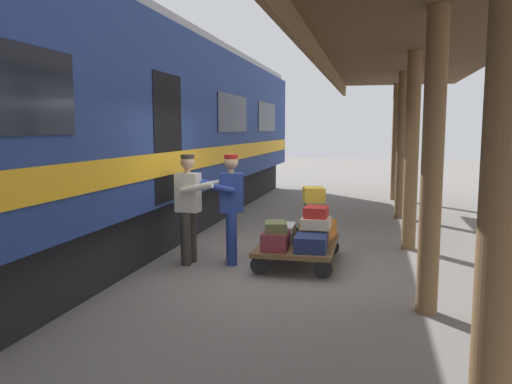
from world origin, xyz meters
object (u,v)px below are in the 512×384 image
(porter_in_overalls, at_px, (230,205))
(suitcase_olive_duffel, at_px, (276,227))
(suitcase_teal_softside, at_px, (287,231))
(suitcase_brown_leather, at_px, (315,235))
(train_car, at_px, (83,131))
(porter_by_door, at_px, (189,205))
(suitcase_orange_carryall, at_px, (318,229))
(suitcase_yellow_case, at_px, (314,195))
(suitcase_gray_aluminum, at_px, (282,233))
(suitcase_cream_canvas, at_px, (316,223))
(suitcase_burgundy_valise, at_px, (276,240))
(suitcase_red_plastic, at_px, (316,212))
(suitcase_slate_roller, at_px, (315,207))
(luggage_cart, at_px, (298,246))
(suitcase_tan_vintage, at_px, (316,216))
(suitcase_navy_fabric, at_px, (311,243))

(porter_in_overalls, bearing_deg, suitcase_olive_duffel, 159.65)
(suitcase_teal_softside, bearing_deg, suitcase_brown_leather, 137.74)
(suitcase_olive_duffel, bearing_deg, train_car, -5.96)
(porter_by_door, bearing_deg, suitcase_orange_carryall, -156.32)
(suitcase_orange_carryall, distance_m, porter_in_overalls, 1.53)
(suitcase_yellow_case, bearing_deg, suitcase_orange_carryall, 140.96)
(train_car, height_order, suitcase_olive_duffel, train_car)
(suitcase_gray_aluminum, relative_size, suitcase_yellow_case, 1.44)
(suitcase_gray_aluminum, bearing_deg, suitcase_cream_canvas, 176.19)
(suitcase_burgundy_valise, distance_m, suitcase_teal_softside, 0.94)
(suitcase_gray_aluminum, bearing_deg, suitcase_brown_leather, 180.00)
(train_car, bearing_deg, suitcase_olive_duffel, 174.04)
(suitcase_orange_carryall, height_order, suitcase_red_plastic, suitcase_red_plastic)
(suitcase_red_plastic, distance_m, porter_by_door, 1.95)
(suitcase_slate_roller, xyz_separation_m, suitcase_red_plastic, (-0.07, 0.51, 0.00))
(suitcase_cream_canvas, distance_m, suitcase_olive_duffel, 0.71)
(suitcase_burgundy_valise, bearing_deg, luggage_cart, -118.83)
(train_car, distance_m, porter_in_overalls, 2.76)
(suitcase_brown_leather, bearing_deg, porter_in_overalls, 9.68)
(suitcase_orange_carryall, xyz_separation_m, suitcase_red_plastic, (-0.02, 0.47, 0.36))
(train_car, height_order, suitcase_brown_leather, train_car)
(suitcase_tan_vintage, bearing_deg, suitcase_orange_carryall, 134.91)
(suitcase_brown_leather, xyz_separation_m, porter_by_door, (1.90, 0.36, 0.46))
(porter_by_door, bearing_deg, suitcase_brown_leather, -169.19)
(suitcase_tan_vintage, relative_size, porter_in_overalls, 0.26)
(suitcase_orange_carryall, xyz_separation_m, suitcase_tan_vintage, (0.04, -0.04, 0.20))
(suitcase_brown_leather, bearing_deg, suitcase_red_plastic, 168.61)
(suitcase_brown_leather, bearing_deg, suitcase_orange_carryall, -90.00)
(porter_by_door, bearing_deg, train_car, -5.92)
(suitcase_brown_leather, distance_m, suitcase_yellow_case, 0.78)
(luggage_cart, xyz_separation_m, suitcase_teal_softside, (0.26, -0.47, 0.13))
(train_car, height_order, suitcase_tan_vintage, train_car)
(train_car, xyz_separation_m, suitcase_olive_duffel, (-3.30, 0.34, -1.39))
(suitcase_cream_canvas, bearing_deg, train_car, 1.94)
(suitcase_orange_carryall, bearing_deg, suitcase_gray_aluminum, 42.26)
(suitcase_slate_roller, xyz_separation_m, suitcase_olive_duffel, (0.45, 1.02, -0.16))
(suitcase_burgundy_valise, bearing_deg, suitcase_orange_carryall, -118.83)
(train_car, distance_m, suitcase_slate_roller, 4.00)
(suitcase_navy_fabric, xyz_separation_m, suitcase_gray_aluminum, (0.52, -0.47, 0.02))
(suitcase_brown_leather, bearing_deg, suitcase_olive_duffel, 44.99)
(suitcase_tan_vintage, xyz_separation_m, porter_in_overalls, (1.25, 0.73, 0.25))
(suitcase_teal_softside, relative_size, suitcase_slate_roller, 0.88)
(suitcase_gray_aluminum, xyz_separation_m, suitcase_tan_vintage, (-0.48, -0.51, 0.20))
(suitcase_burgundy_valise, bearing_deg, suitcase_teal_softside, -90.00)
(train_car, xyz_separation_m, suitcase_red_plastic, (-3.82, -0.16, -1.23))
(suitcase_orange_carryall, distance_m, suitcase_tan_vintage, 0.21)
(suitcase_navy_fabric, xyz_separation_m, suitcase_teal_softside, (0.52, -0.94, -0.03))
(suitcase_cream_canvas, bearing_deg, suitcase_teal_softside, -43.19)
(suitcase_teal_softside, bearing_deg, suitcase_yellow_case, -170.95)
(suitcase_brown_leather, height_order, suitcase_slate_roller, suitcase_slate_roller)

